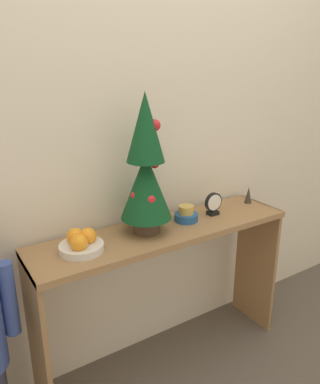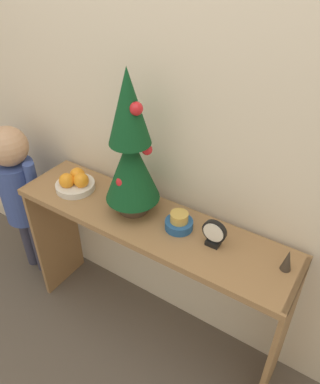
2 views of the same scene
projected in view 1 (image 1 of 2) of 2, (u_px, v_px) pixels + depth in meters
name	position (u px, v px, depth m)	size (l,w,h in m)	color
ground_plane	(183.00, 378.00, 1.87)	(12.00, 12.00, 0.00)	brown
back_wall	(142.00, 117.00, 1.76)	(7.00, 0.05, 2.50)	beige
console_table	(166.00, 260.00, 1.81)	(1.29, 0.32, 0.75)	olive
mini_tree	(146.00, 168.00, 1.62)	(0.23, 0.23, 0.63)	#4C3828
fruit_bowl	(81.00, 243.00, 1.53)	(0.18, 0.18, 0.09)	silver
singing_bowl	(186.00, 215.00, 1.83)	(0.12, 0.12, 0.08)	#235189
desk_clock	(213.00, 204.00, 1.89)	(0.10, 0.04, 0.12)	black
figurine	(248.00, 195.00, 2.06)	(0.04, 0.04, 0.09)	#382D23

